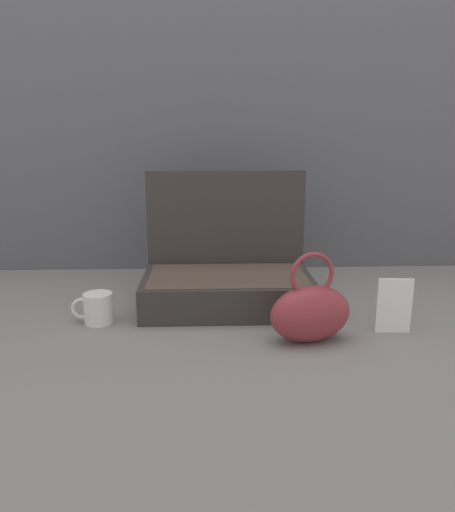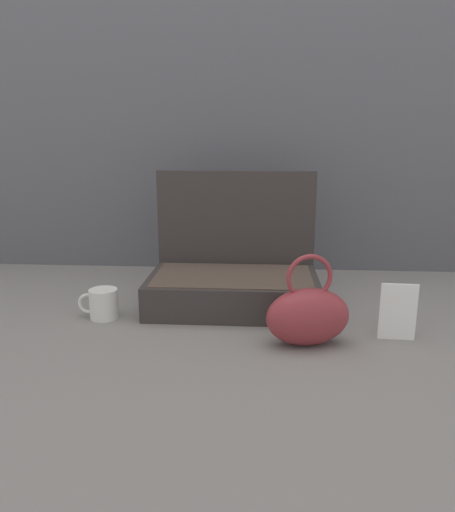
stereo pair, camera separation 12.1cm
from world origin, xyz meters
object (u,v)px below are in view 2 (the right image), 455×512
object	(u,v)px
teal_pouch_handbag	(308,315)
coffee_mug	(103,304)
open_suitcase	(234,276)
info_card_left	(398,312)

from	to	relation	value
teal_pouch_handbag	coffee_mug	xyz separation A→B (m)	(-0.53, 0.14, -0.03)
coffee_mug	open_suitcase	bearing A→B (deg)	21.87
info_card_left	open_suitcase	bearing A→B (deg)	153.50
teal_pouch_handbag	open_suitcase	bearing A→B (deg)	124.40
coffee_mug	info_card_left	bearing A→B (deg)	-6.90
open_suitcase	info_card_left	distance (m)	0.47
open_suitcase	coffee_mug	distance (m)	0.37
info_card_left	coffee_mug	bearing A→B (deg)	176.06
open_suitcase	coffee_mug	world-z (taller)	open_suitcase
teal_pouch_handbag	coffee_mug	distance (m)	0.55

